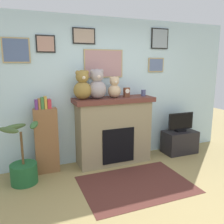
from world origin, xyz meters
TOP-DOWN VIEW (x-y plane):
  - ground_plane at (0.00, 0.00)m, footprint 12.00×12.00m
  - back_wall at (-0.00, 2.00)m, footprint 5.20×0.15m
  - fireplace at (0.03, 1.71)m, footprint 1.43×0.52m
  - bookshelf at (-1.16, 1.74)m, footprint 0.37×0.16m
  - potted_plant at (-1.54, 1.48)m, footprint 0.60×0.58m
  - tv_stand at (1.46, 1.64)m, footprint 0.67×0.40m
  - television at (1.46, 1.64)m, footprint 0.57×0.14m
  - area_rug at (0.03, 0.80)m, footprint 1.63×1.15m
  - candle_jar at (0.61, 1.69)m, footprint 0.09×0.09m
  - mantel_clock at (0.27, 1.69)m, footprint 0.10×0.08m
  - teddy_bear_grey at (-0.54, 1.69)m, footprint 0.30×0.30m
  - teddy_bear_tan at (-0.28, 1.69)m, footprint 0.31×0.31m
  - teddy_bear_cream at (0.03, 1.69)m, footprint 0.23×0.23m

SIDE VIEW (x-z plane):
  - ground_plane at x=0.00m, z-range 0.00..0.00m
  - area_rug at x=0.03m, z-range 0.00..0.01m
  - tv_stand at x=1.46m, z-range 0.00..0.45m
  - potted_plant at x=-1.54m, z-range -0.21..0.75m
  - bookshelf at x=-1.16m, z-range -0.05..1.23m
  - fireplace at x=0.03m, z-range 0.01..1.22m
  - television at x=1.46m, z-range 0.44..0.83m
  - candle_jar at x=0.61m, z-range 1.21..1.33m
  - mantel_clock at x=0.27m, z-range 1.21..1.38m
  - back_wall at x=0.00m, z-range 0.01..2.61m
  - teddy_bear_cream at x=0.03m, z-range 1.19..1.56m
  - teddy_bear_grey at x=-0.54m, z-range 1.19..1.67m
  - teddy_bear_tan at x=-0.28m, z-range 1.18..1.69m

